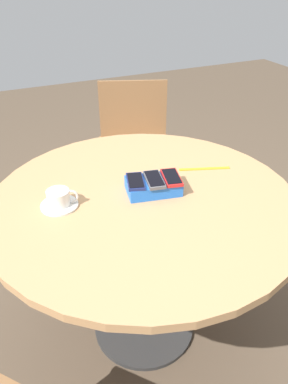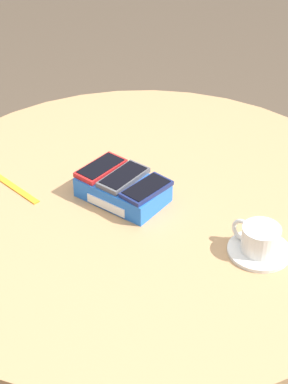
{
  "view_description": "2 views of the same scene",
  "coord_description": "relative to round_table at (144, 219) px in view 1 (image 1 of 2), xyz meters",
  "views": [
    {
      "loc": [
        0.47,
        1.05,
        1.49
      ],
      "look_at": [
        0.0,
        0.0,
        0.75
      ],
      "focal_mm": 35.0,
      "sensor_mm": 36.0,
      "label": 1
    },
    {
      "loc": [
        0.52,
        -1.09,
        1.6
      ],
      "look_at": [
        0.0,
        0.0,
        0.75
      ],
      "focal_mm": 60.0,
      "sensor_mm": 36.0,
      "label": 2
    }
  ],
  "objects": [
    {
      "name": "phone_box",
      "position": [
        -0.05,
        -0.02,
        0.13
      ],
      "size": [
        0.21,
        0.16,
        0.05
      ],
      "color": "blue",
      "rests_on": "round_table"
    },
    {
      "name": "round_table",
      "position": [
        0.0,
        0.0,
        0.0
      ],
      "size": [
        1.14,
        1.14,
        0.73
      ],
      "color": "#2D2D2D",
      "rests_on": "ground_plane"
    },
    {
      "name": "ground_plane",
      "position": [
        0.0,
        0.0,
        -0.63
      ],
      "size": [
        8.0,
        8.0,
        0.0
      ],
      "primitive_type": "plane",
      "color": "brown"
    },
    {
      "name": "chair_far_side",
      "position": [
        -0.36,
        -0.95,
        -0.18
      ],
      "size": [
        0.59,
        0.59,
        0.82
      ],
      "color": "brown",
      "rests_on": "ground_plane"
    },
    {
      "name": "coffee_cup",
      "position": [
        0.29,
        -0.07,
        0.14
      ],
      "size": [
        0.11,
        0.08,
        0.06
      ],
      "color": "silver",
      "rests_on": "saucer"
    },
    {
      "name": "phone_navy",
      "position": [
        0.02,
        -0.03,
        0.16
      ],
      "size": [
        0.09,
        0.13,
        0.01
      ],
      "color": "navy",
      "rests_on": "phone_box"
    },
    {
      "name": "saucer",
      "position": [
        0.3,
        -0.07,
        0.11
      ],
      "size": [
        0.13,
        0.13,
        0.01
      ],
      "primitive_type": "cylinder",
      "color": "silver",
      "rests_on": "round_table"
    },
    {
      "name": "phone_red",
      "position": [
        -0.11,
        -0.0,
        0.16
      ],
      "size": [
        0.09,
        0.13,
        0.01
      ],
      "color": "red",
      "rests_on": "phone_box"
    },
    {
      "name": "lanyard_strap",
      "position": [
        -0.31,
        -0.09,
        0.11
      ],
      "size": [
        0.2,
        0.08,
        0.0
      ],
      "primitive_type": "cube",
      "rotation": [
        0.0,
        0.0,
        -0.34
      ],
      "color": "orange",
      "rests_on": "round_table"
    },
    {
      "name": "phone_gray",
      "position": [
        -0.05,
        -0.01,
        0.16
      ],
      "size": [
        0.08,
        0.13,
        0.01
      ],
      "color": "#515156",
      "rests_on": "phone_box"
    }
  ]
}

